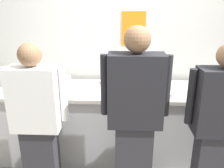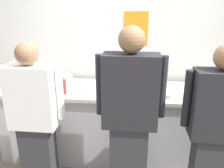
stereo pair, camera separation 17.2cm
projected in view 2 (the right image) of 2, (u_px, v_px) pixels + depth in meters
wall_back at (126, 45)px, 3.08m from camera, size 4.82×0.11×2.79m
prep_counter at (123, 123)px, 2.90m from camera, size 3.07×0.76×0.93m
chef_near_left at (35, 119)px, 2.20m from camera, size 0.59×0.24×1.59m
chef_center at (130, 117)px, 2.07m from camera, size 0.63×0.24×1.74m
chef_far_right at (215, 129)px, 2.00m from camera, size 0.59×0.24×1.61m
mixing_bowl_steel at (61, 80)px, 2.92m from camera, size 0.31×0.31×0.11m
sheet_tray at (131, 88)px, 2.75m from camera, size 0.58×0.41×0.02m
squeeze_bottle_primary at (63, 86)px, 2.58m from camera, size 0.06×0.06×0.20m
ramekin_orange_sauce at (170, 96)px, 2.48m from camera, size 0.10×0.10×0.04m
ramekin_yellow_sauce at (104, 82)px, 2.98m from camera, size 0.10×0.10×0.04m
ramekin_red_sauce at (39, 87)px, 2.77m from camera, size 0.09×0.09×0.04m
deli_cup at (29, 83)px, 2.86m from camera, size 0.09×0.09×0.08m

